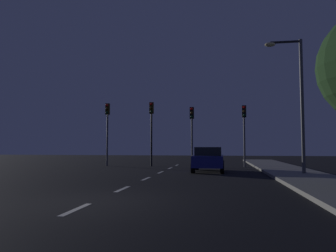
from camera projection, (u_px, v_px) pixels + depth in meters
The scene contains 14 objects.
ground_plane at pixel (149, 178), 15.89m from camera, with size 80.00×80.00×0.00m, color black.
sidewalk_curb_right at pixel (309, 178), 14.72m from camera, with size 3.00×40.00×0.15m, color gray.
lane_stripe_nearest at pixel (76, 209), 7.81m from camera, with size 0.16×1.60×0.01m, color silver.
lane_stripe_second at pixel (122, 189), 11.56m from camera, with size 0.16×1.60×0.01m, color silver.
lane_stripe_third at pixel (146, 179), 15.30m from camera, with size 0.16×1.60×0.01m, color silver.
lane_stripe_fourth at pixel (160, 172), 19.05m from camera, with size 0.16×1.60×0.01m, color silver.
lane_stripe_fifth at pixel (170, 168), 22.79m from camera, with size 0.16×1.60×0.01m, color silver.
lane_stripe_sixth at pixel (177, 165), 26.54m from camera, with size 0.16×1.60×0.01m, color silver.
traffic_signal_far_left at pixel (107, 122), 25.78m from camera, with size 0.32×0.38×5.01m.
traffic_signal_center_left at pixel (151, 121), 25.21m from camera, with size 0.32×0.38×5.02m.
traffic_signal_center_right at pixel (192, 125), 24.69m from camera, with size 0.32×0.38×4.58m.
traffic_signal_far_right at pixel (244, 124), 24.08m from camera, with size 0.32×0.38×4.63m.
car_stopped_ahead at pixel (209, 159), 19.67m from camera, with size 1.93×3.88×1.50m.
street_lamp_right at pixel (296, 93), 16.96m from camera, with size 1.94×0.36×7.24m.
Camera 1 is at (3.46, -8.68, 1.53)m, focal length 34.34 mm.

